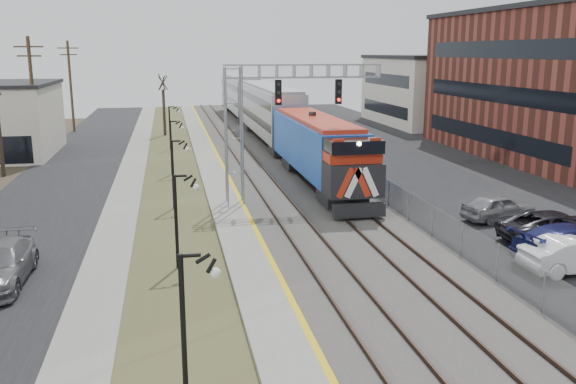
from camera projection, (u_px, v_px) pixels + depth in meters
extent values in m
cube|color=black|center=(58.00, 188.00, 40.20)|extent=(7.00, 120.00, 0.04)
cube|color=gray|center=(128.00, 185.00, 41.05)|extent=(2.00, 120.00, 0.08)
cube|color=#49522B|center=(173.00, 184.00, 41.62)|extent=(4.00, 120.00, 0.06)
cube|color=gray|center=(217.00, 181.00, 42.16)|extent=(2.00, 120.00, 0.24)
cube|color=#595651|center=(288.00, 178.00, 43.11)|extent=(8.00, 120.00, 0.20)
cube|color=black|center=(445.00, 173.00, 45.40)|extent=(16.00, 120.00, 0.04)
cube|color=gold|center=(229.00, 178.00, 42.30)|extent=(0.24, 120.00, 0.01)
cube|color=#2D2119|center=(249.00, 177.00, 42.55)|extent=(0.08, 120.00, 0.15)
cube|color=#2D2119|center=(270.00, 176.00, 42.84)|extent=(0.08, 120.00, 0.15)
cube|color=#2D2119|center=(298.00, 175.00, 43.21)|extent=(0.08, 120.00, 0.15)
cube|color=#2D2119|center=(318.00, 174.00, 43.50)|extent=(0.08, 120.00, 0.15)
cube|color=#1548AF|center=(319.00, 151.00, 39.90)|extent=(3.00, 17.00, 4.25)
cube|color=black|center=(359.00, 210.00, 31.98)|extent=(2.80, 0.50, 0.70)
cube|color=#93969C|center=(269.00, 113.00, 59.18)|extent=(3.00, 22.00, 5.33)
cube|color=#93969C|center=(241.00, 96.00, 80.97)|extent=(3.00, 22.00, 5.33)
cube|color=gray|center=(234.00, 139.00, 34.69)|extent=(1.00, 1.00, 8.00)
cube|color=gray|center=(303.00, 71.00, 34.60)|extent=(9.00, 0.80, 0.80)
cube|color=black|center=(278.00, 92.00, 34.15)|extent=(0.35, 0.25, 1.40)
cube|color=black|center=(338.00, 92.00, 34.81)|extent=(0.35, 0.25, 1.40)
cylinder|color=black|center=(183.00, 329.00, 15.37)|extent=(0.14, 0.14, 4.00)
cylinder|color=black|center=(176.00, 223.00, 24.92)|extent=(0.14, 0.14, 4.00)
cylinder|color=black|center=(173.00, 175.00, 34.48)|extent=(0.14, 0.14, 4.00)
cylinder|color=black|center=(171.00, 148.00, 44.04)|extent=(0.14, 0.14, 4.00)
cylinder|color=black|center=(170.00, 128.00, 55.51)|extent=(0.14, 0.14, 4.00)
cylinder|color=#4C3823|center=(34.00, 101.00, 48.07)|extent=(0.28, 0.28, 10.00)
cylinder|color=#4C3823|center=(71.00, 87.00, 67.19)|extent=(0.28, 0.28, 10.00)
cube|color=gray|center=(345.00, 166.00, 43.75)|extent=(0.04, 120.00, 1.60)
cube|color=beige|center=(446.00, 91.00, 75.82)|extent=(16.00, 18.00, 8.00)
cylinder|color=#382D23|center=(0.00, 136.00, 43.47)|extent=(0.30, 0.30, 5.95)
cylinder|color=#382D23|center=(164.00, 113.00, 64.87)|extent=(0.30, 0.30, 4.90)
imported|color=white|center=(576.00, 255.00, 24.80)|extent=(4.59, 1.71, 1.50)
imported|color=black|center=(559.00, 229.00, 28.34)|extent=(5.68, 2.86, 1.54)
imported|color=navy|center=(572.00, 244.00, 26.08)|extent=(5.84, 3.16, 1.61)
imported|color=gray|center=(499.00, 208.00, 32.45)|extent=(4.44, 2.53, 1.42)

